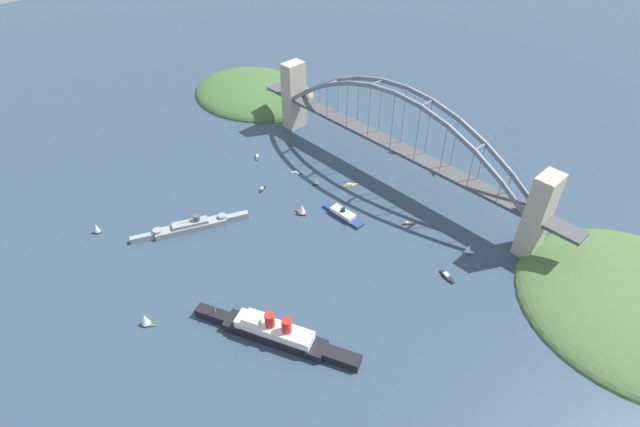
% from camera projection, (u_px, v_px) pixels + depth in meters
% --- Properties ---
extents(ground_plane, '(1400.00, 1400.00, 0.00)m').
position_uv_depth(ground_plane, '(391.00, 178.00, 403.06)').
color(ground_plane, '#2D4256').
extents(harbor_arch_bridge, '(295.80, 18.80, 77.55)m').
position_uv_depth(harbor_arch_bridge, '(395.00, 143.00, 382.42)').
color(harbor_arch_bridge, '#ADA38E').
rests_on(harbor_arch_bridge, ground).
extents(headland_east_shore, '(132.57, 112.95, 27.22)m').
position_uv_depth(headland_east_shore, '(256.00, 94.00, 519.32)').
color(headland_east_shore, '#3D6033').
rests_on(headland_east_shore, ground).
extents(ocean_liner, '(94.83, 48.66, 19.70)m').
position_uv_depth(ocean_liner, '(275.00, 333.00, 278.30)').
color(ocean_liner, black).
rests_on(ocean_liner, ground).
extents(naval_cruiser, '(36.76, 77.62, 16.95)m').
position_uv_depth(naval_cruiser, '(192.00, 226.00, 352.32)').
color(naval_cruiser, gray).
rests_on(naval_cruiser, ground).
extents(harbor_ferry_steamer, '(35.63, 8.99, 7.35)m').
position_uv_depth(harbor_ferry_steamer, '(343.00, 214.00, 363.59)').
color(harbor_ferry_steamer, navy).
rests_on(harbor_ferry_steamer, ground).
extents(seaplane_taxiing_near_bridge, '(9.03, 7.50, 5.07)m').
position_uv_depth(seaplane_taxiing_near_bridge, '(395.00, 150.00, 430.87)').
color(seaplane_taxiing_near_bridge, '#B7B7B2').
rests_on(seaplane_taxiing_near_bridge, ground).
extents(seaplane_second_in_formation, '(8.42, 8.10, 4.71)m').
position_uv_depth(seaplane_second_in_formation, '(436.00, 171.00, 407.26)').
color(seaplane_second_in_formation, '#B7B7B2').
rests_on(seaplane_second_in_formation, ground).
extents(small_boat_0, '(9.42, 8.92, 2.42)m').
position_uv_depth(small_boat_0, '(257.00, 157.00, 425.48)').
color(small_boat_0, '#2D6B3D').
rests_on(small_boat_0, ground).
extents(small_boat_1, '(12.65, 5.35, 2.53)m').
position_uv_depth(small_boat_1, '(447.00, 276.00, 317.66)').
color(small_boat_1, black).
rests_on(small_boat_1, ground).
extents(small_boat_2, '(6.79, 4.46, 2.14)m').
position_uv_depth(small_boat_2, '(296.00, 173.00, 406.96)').
color(small_boat_2, silver).
rests_on(small_boat_2, ground).
extents(small_boat_3, '(4.51, 6.89, 8.04)m').
position_uv_depth(small_boat_3, '(317.00, 180.00, 393.71)').
color(small_boat_3, black).
rests_on(small_boat_3, ground).
extents(small_boat_4, '(6.13, 5.60, 7.64)m').
position_uv_depth(small_boat_4, '(469.00, 249.00, 333.39)').
color(small_boat_4, silver).
rests_on(small_boat_4, ground).
extents(small_boat_5, '(9.93, 6.12, 9.84)m').
position_uv_depth(small_boat_5, '(302.00, 209.00, 364.57)').
color(small_boat_5, '#B2231E').
rests_on(small_boat_5, ground).
extents(small_boat_6, '(5.48, 6.87, 8.85)m').
position_uv_depth(small_boat_6, '(96.00, 228.00, 348.78)').
color(small_boat_6, '#2D6B3D').
rests_on(small_boat_6, ground).
extents(small_boat_7, '(8.04, 11.67, 2.26)m').
position_uv_depth(small_boat_7, '(350.00, 185.00, 393.74)').
color(small_boat_7, gold).
rests_on(small_boat_7, ground).
extents(small_boat_8, '(4.61, 9.11, 2.28)m').
position_uv_depth(small_boat_8, '(262.00, 189.00, 389.85)').
color(small_boat_8, black).
rests_on(small_boat_8, ground).
extents(small_boat_9, '(9.10, 7.37, 9.20)m').
position_uv_depth(small_boat_9, '(145.00, 320.00, 286.74)').
color(small_boat_9, '#2D6B3D').
rests_on(small_boat_9, ground).
extents(small_boat_10, '(5.43, 6.59, 2.33)m').
position_uv_depth(small_boat_10, '(407.00, 224.00, 357.61)').
color(small_boat_10, brown).
rests_on(small_boat_10, ground).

